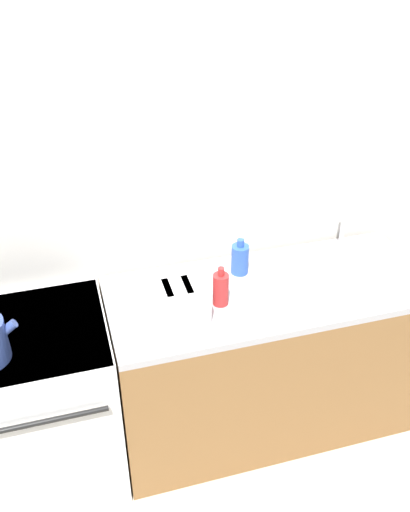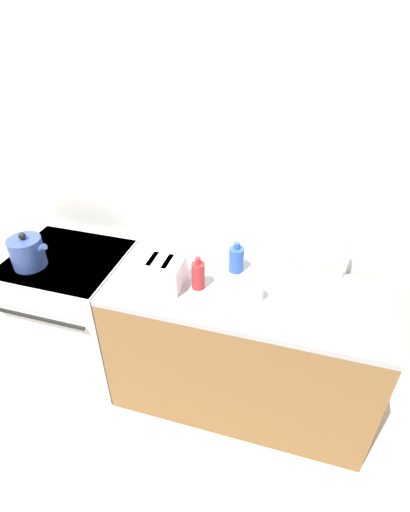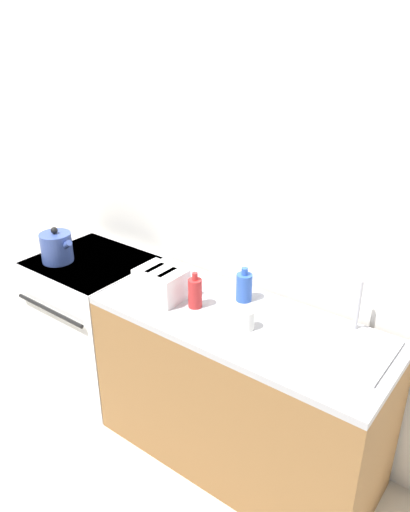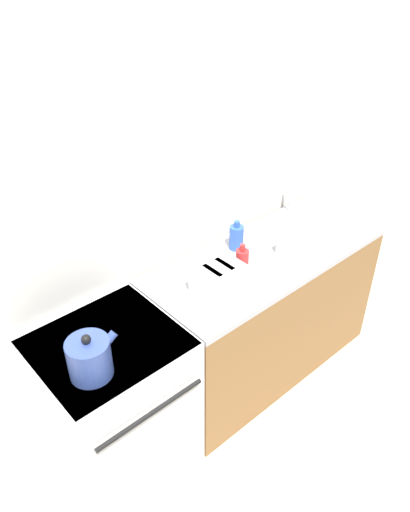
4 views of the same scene
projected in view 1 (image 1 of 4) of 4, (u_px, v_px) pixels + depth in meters
name	position (u px, v px, depth m)	size (l,w,h in m)	color
ground_plane	(178.00, 489.00, 2.90)	(12.00, 12.00, 0.00)	beige
wall_back	(136.00, 201.00, 2.75)	(8.00, 0.05, 2.60)	silver
stove	(42.00, 403.00, 2.76)	(0.70, 0.68, 0.93)	silver
counter_block	(264.00, 358.00, 3.03)	(1.58, 0.65, 0.93)	brown
toaster	(178.00, 301.00, 2.56)	(0.26, 0.20, 0.17)	white
sink_tray	(354.00, 259.00, 2.96)	(0.47, 0.40, 0.28)	#B7B7BC
bottle_red	(221.00, 289.00, 2.63)	(0.07, 0.07, 0.20)	#B72828
bottle_blue	(240.00, 259.00, 2.85)	(0.09, 0.09, 0.19)	#2D56B7
cup_white	(288.00, 284.00, 2.72)	(0.07, 0.07, 0.10)	white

